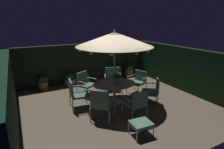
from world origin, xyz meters
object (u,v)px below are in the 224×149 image
patio_chair_northeast (85,82)px  potted_plant_left_near (85,77)px  patio_chair_north (112,77)px  patio_chair_east (76,92)px  patio_dining_table (114,87)px  patio_chair_west (138,80)px  potted_plant_back_left (129,70)px  ottoman_footrest (141,124)px  centerpiece_planter (117,78)px  potted_plant_right_far (116,71)px  patio_chair_southwest (153,90)px  patio_chair_southeast (101,103)px  potted_plant_back_center (70,79)px  potted_plant_right_near (43,82)px  patio_chair_south (137,102)px  patio_umbrella (114,39)px

patio_chair_northeast → potted_plant_left_near: (0.54, 1.50, -0.27)m
patio_chair_north → patio_chair_east: (-1.95, -1.10, 0.06)m
patio_dining_table → patio_chair_north: patio_chair_north is taller
patio_chair_west → potted_plant_back_left: 2.53m
patio_chair_northeast → ottoman_footrest: patio_chair_northeast is taller
patio_chair_west → patio_dining_table: bearing=-164.9°
centerpiece_planter → patio_chair_west: bearing=21.3°
potted_plant_back_left → potted_plant_right_far: size_ratio=0.94×
potted_plant_left_near → potted_plant_right_far: bearing=-3.0°
patio_chair_northeast → patio_chair_southwest: patio_chair_northeast is taller
patio_chair_east → ottoman_footrest: bearing=-66.1°
patio_chair_north → patio_chair_southwest: bearing=-75.3°
patio_dining_table → patio_chair_southeast: (-0.98, -0.99, -0.02)m
patio_chair_north → patio_chair_west: 1.19m
patio_dining_table → potted_plant_back_center: bearing=109.7°
patio_chair_northeast → potted_plant_back_left: (3.10, 1.45, -0.23)m
patio_chair_east → potted_plant_back_center: (0.44, 2.46, -0.31)m
patio_chair_southwest → potted_plant_left_near: size_ratio=1.74×
patio_chair_east → patio_chair_southeast: size_ratio=1.00×
patio_chair_northeast → patio_chair_west: size_ratio=1.02×
patio_chair_east → patio_chair_southeast: patio_chair_southeast is taller
patio_chair_northeast → potted_plant_right_near: size_ratio=1.60×
potted_plant_back_center → potted_plant_back_left: bearing=0.1°
potted_plant_back_left → potted_plant_right_near: potted_plant_back_left is taller
centerpiece_planter → patio_chair_northeast: 1.59m
patio_chair_west → potted_plant_right_near: size_ratio=1.56×
patio_chair_south → patio_umbrella: bearing=91.0°
potted_plant_back_left → potted_plant_left_near: bearing=178.8°
patio_umbrella → patio_chair_southeast: 2.23m
ottoman_footrest → patio_chair_northeast: bearing=96.0°
patio_chair_south → potted_plant_right_far: 4.28m
potted_plant_right_near → patio_chair_south: bearing=-62.1°
patio_dining_table → patio_chair_east: size_ratio=1.55×
centerpiece_planter → ottoman_footrest: size_ratio=0.73×
ottoman_footrest → potted_plant_back_center: bearing=97.0°
patio_dining_table → patio_chair_southwest: (1.11, -0.82, -0.06)m
potted_plant_back_left → potted_plant_left_near: 2.56m
potted_plant_right_far → potted_plant_left_near: bearing=177.0°
centerpiece_planter → potted_plant_left_near: 2.94m
patio_chair_south → potted_plant_right_far: patio_chair_south is taller
patio_dining_table → patio_chair_southeast: 1.39m
patio_umbrella → patio_chair_northeast: 2.26m
patio_dining_table → potted_plant_right_near: (-2.14, 2.69, -0.31)m
patio_chair_north → patio_chair_northeast: 1.28m
patio_umbrella → potted_plant_back_left: (2.39, 2.64, -2.02)m
patio_umbrella → patio_chair_west: patio_umbrella is taller
ottoman_footrest → potted_plant_right_far: 5.12m
patio_chair_southwest → patio_chair_west: 1.20m
patio_chair_east → potted_plant_left_near: (1.21, 2.52, -0.32)m
patio_umbrella → potted_plant_back_center: 3.47m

